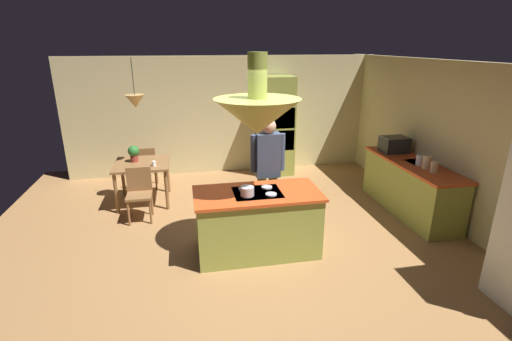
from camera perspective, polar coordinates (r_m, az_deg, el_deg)
name	(u,v)px	position (r m, az deg, el deg)	size (l,w,h in m)	color
ground	(255,244)	(5.58, -0.22, -11.16)	(8.16, 8.16, 0.00)	#9E7042
wall_back	(225,115)	(8.38, -4.74, 8.41)	(6.80, 0.10, 2.55)	beige
wall_right	(447,142)	(6.79, 27.16, 3.86)	(0.10, 7.20, 2.55)	beige
kitchen_island	(257,222)	(5.19, 0.19, -7.90)	(1.71, 0.85, 0.92)	#939E42
counter_run_right	(410,187)	(6.93, 22.52, -2.28)	(0.73, 2.16, 0.90)	#939E42
oven_tower	(278,126)	(8.22, 3.31, 6.78)	(0.66, 0.62, 2.14)	#939E42
dining_table	(142,168)	(7.02, -17.02, 0.32)	(0.96, 0.94, 0.76)	brown
person_at_island	(268,167)	(5.66, 1.79, 0.61)	(0.53, 0.23, 1.76)	tan
range_hood	(257,114)	(4.71, 0.22, 8.60)	(1.10, 1.10, 1.00)	#939E42
pendant_light_over_table	(135,101)	(6.75, -18.01, 10.06)	(0.32, 0.32, 0.82)	#E0B266
chair_facing_island	(139,190)	(6.42, -17.43, -2.90)	(0.40, 0.40, 0.87)	brown
chair_by_back_wall	(146,165)	(7.72, -16.46, 0.86)	(0.40, 0.40, 0.87)	brown
potted_plant_on_table	(134,153)	(7.05, -18.20, 2.60)	(0.20, 0.20, 0.30)	#99382D
cup_on_table	(154,164)	(6.73, -15.37, 1.02)	(0.07, 0.07, 0.09)	white
canister_flour	(434,167)	(6.36, 25.63, 0.48)	(0.11, 0.11, 0.17)	#E0B78C
canister_sugar	(427,162)	(6.49, 24.74, 1.15)	(0.13, 0.13, 0.21)	#E0B78C
canister_tea	(420,160)	(6.64, 23.84, 1.43)	(0.14, 0.14, 0.17)	silver
microwave_on_counter	(394,145)	(7.27, 20.39, 3.75)	(0.46, 0.36, 0.28)	#232326
cooking_pot_on_cooktop	(247,191)	(4.83, -1.36, -3.18)	(0.18, 0.18, 0.12)	#B2B2B7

